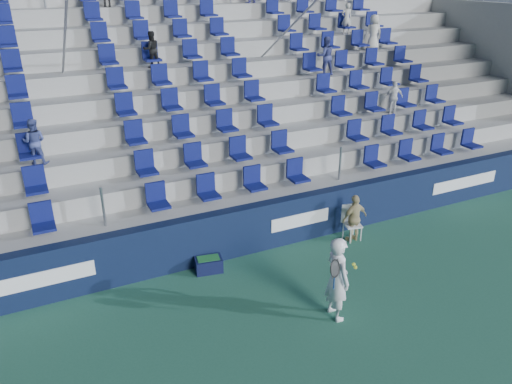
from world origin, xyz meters
The scene contains 7 objects.
ground centered at (0.00, 0.00, 0.00)m, with size 70.00×70.00×0.00m, color #296049.
sponsor_wall centered at (0.00, 3.15, 0.60)m, with size 24.00×0.32×1.20m.
grandstand centered at (0.00, 8.24, 2.13)m, with size 24.00×8.17×6.63m.
tennis_player centered at (0.65, 0.17, 0.87)m, with size 0.69×0.66×1.73m.
line_judge_chair centered at (2.76, 2.64, 0.51)m, with size 0.47×0.49×0.90m.
line_judge centered at (2.76, 2.50, 0.62)m, with size 0.73×0.30×1.24m, color tan.
ball_bin centered at (-1.01, 2.75, 0.18)m, with size 0.66×0.49×0.34m.
Camera 1 is at (-4.21, -6.35, 6.19)m, focal length 35.00 mm.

